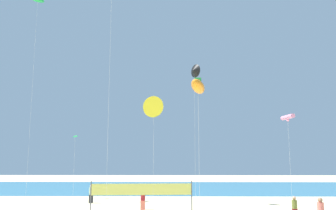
% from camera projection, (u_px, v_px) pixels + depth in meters
% --- Properties ---
extents(ocean_band, '(120.00, 20.00, 0.01)m').
position_uv_depth(ocean_band, '(168.00, 188.00, 46.47)').
color(ocean_band, teal).
rests_on(ocean_band, ground).
extents(beachgoer_maroon_shirt, '(0.38, 0.38, 1.64)m').
position_uv_depth(beachgoer_maroon_shirt, '(143.00, 199.00, 27.69)').
color(beachgoer_maroon_shirt, '#EA7260').
rests_on(beachgoer_maroon_shirt, ground).
extents(beachgoer_olive_shirt, '(0.36, 0.36, 1.57)m').
position_uv_depth(beachgoer_olive_shirt, '(295.00, 207.00, 23.67)').
color(beachgoer_olive_shirt, maroon).
rests_on(beachgoer_olive_shirt, ground).
extents(beachgoer_sage_shirt, '(0.39, 0.39, 1.69)m').
position_uv_depth(beachgoer_sage_shirt, '(91.00, 193.00, 31.65)').
color(beachgoer_sage_shirt, '#2D2D33').
rests_on(beachgoer_sage_shirt, ground).
extents(volleyball_net, '(8.12, 0.65, 2.40)m').
position_uv_depth(volleyball_net, '(142.00, 191.00, 26.93)').
color(volleyball_net, '#4C4C51').
rests_on(volleyball_net, ground).
extents(kite_green_diamond, '(0.63, 0.63, 6.57)m').
position_uv_depth(kite_green_diamond, '(75.00, 137.00, 35.59)').
color(kite_green_diamond, silver).
rests_on(kite_green_diamond, ground).
extents(kite_pink_tube, '(0.61, 2.13, 8.00)m').
position_uv_depth(kite_pink_tube, '(288.00, 117.00, 29.99)').
color(kite_pink_tube, silver).
rests_on(kite_pink_tube, ground).
extents(kite_orange_inflatable, '(1.29, 2.22, 9.21)m').
position_uv_depth(kite_orange_inflatable, '(198.00, 87.00, 20.85)').
color(kite_orange_inflatable, silver).
rests_on(kite_orange_inflatable, ground).
extents(kite_black_delta, '(1.11, 1.27, 13.21)m').
position_uv_depth(kite_black_delta, '(194.00, 71.00, 32.60)').
color(kite_black_delta, silver).
rests_on(kite_black_delta, ground).
extents(kite_green_inflatable, '(1.41, 1.17, 21.23)m').
position_uv_depth(kite_green_inflatable, '(38.00, 1.00, 35.87)').
color(kite_green_inflatable, silver).
rests_on(kite_green_inflatable, ground).
extents(kite_yellow_delta, '(1.80, 0.80, 9.25)m').
position_uv_depth(kite_yellow_delta, '(154.00, 107.00, 27.68)').
color(kite_yellow_delta, silver).
rests_on(kite_yellow_delta, ground).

